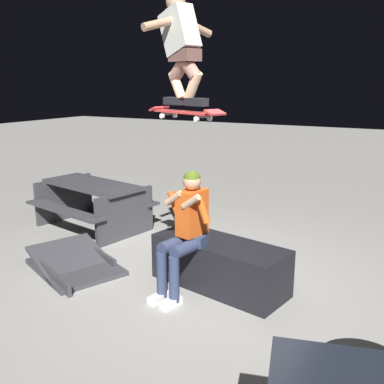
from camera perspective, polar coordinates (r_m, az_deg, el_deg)
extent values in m
plane|color=gray|center=(5.29, 1.70, -11.56)|extent=(40.00, 40.00, 0.00)
cube|color=black|center=(5.07, 3.59, -9.39)|extent=(1.65, 0.90, 0.54)
cube|color=#2D3856|center=(4.87, 0.00, -6.18)|extent=(0.32, 0.20, 0.12)
cube|color=#D15119|center=(4.77, 0.00, -2.68)|extent=(0.26, 0.37, 0.50)
sphere|color=tan|center=(4.69, 0.00, 1.42)|extent=(0.20, 0.20, 0.20)
sphere|color=#475E19|center=(4.68, 0.00, 1.66)|extent=(0.19, 0.19, 0.19)
cylinder|color=#D15119|center=(4.59, 1.44, -2.40)|extent=(0.20, 0.12, 0.29)
cylinder|color=tan|center=(4.53, -0.13, -1.28)|extent=(0.25, 0.11, 0.19)
cylinder|color=#D15119|center=(4.84, -2.28, -1.55)|extent=(0.20, 0.12, 0.29)
cylinder|color=tan|center=(4.69, -2.38, -0.79)|extent=(0.25, 0.11, 0.19)
cylinder|color=#2D3856|center=(4.68, -0.72, -7.30)|extent=(0.22, 0.42, 0.14)
cylinder|color=#2D3856|center=(4.66, -2.34, -11.30)|extent=(0.11, 0.11, 0.50)
cube|color=white|center=(4.74, -2.73, -14.24)|extent=(0.15, 0.27, 0.08)
cylinder|color=#2D3856|center=(4.79, -2.37, -6.79)|extent=(0.22, 0.42, 0.14)
cylinder|color=#2D3856|center=(4.77, -3.98, -10.70)|extent=(0.11, 0.11, 0.50)
cube|color=white|center=(4.85, -4.34, -13.57)|extent=(0.15, 0.27, 0.08)
cube|color=#B72D2D|center=(4.65, -0.91, 10.35)|extent=(0.82, 0.47, 0.03)
cube|color=#B72D2D|center=(5.00, -4.31, 10.79)|extent=(0.18, 0.23, 0.06)
cube|color=#B72D2D|center=(4.31, 3.01, 10.32)|extent=(0.18, 0.23, 0.06)
cube|color=#99999E|center=(4.87, -3.07, 10.20)|extent=(0.11, 0.17, 0.03)
cylinder|color=white|center=(4.81, -3.93, 9.85)|extent=(0.06, 0.05, 0.05)
cylinder|color=white|center=(4.93, -2.23, 9.96)|extent=(0.06, 0.05, 0.05)
cube|color=#99999E|center=(4.44, 1.46, 9.85)|extent=(0.11, 0.17, 0.03)
cylinder|color=white|center=(4.38, 0.58, 9.48)|extent=(0.06, 0.05, 0.05)
cylinder|color=white|center=(4.50, 2.31, 9.59)|extent=(0.06, 0.05, 0.05)
cube|color=black|center=(4.78, -2.34, 11.76)|extent=(0.28, 0.18, 0.08)
cube|color=black|center=(4.51, 0.59, 11.64)|extent=(0.28, 0.18, 0.08)
cylinder|color=tan|center=(4.74, -1.94, 13.68)|extent=(0.26, 0.18, 0.31)
cylinder|color=brown|center=(4.68, -1.38, 16.12)|extent=(0.36, 0.24, 0.33)
cylinder|color=tan|center=(4.54, 0.13, 13.67)|extent=(0.26, 0.18, 0.31)
cylinder|color=brown|center=(4.60, -0.48, 16.17)|extent=(0.36, 0.24, 0.33)
cube|color=brown|center=(4.65, -0.94, 17.38)|extent=(0.35, 0.29, 0.12)
cube|color=silver|center=(4.73, -1.62, 20.23)|extent=(0.50, 0.36, 0.52)
sphere|color=tan|center=(4.81, -2.14, 23.48)|extent=(0.20, 0.20, 0.20)
cylinder|color=tan|center=(4.62, -4.05, 21.11)|extent=(0.23, 0.45, 0.19)
cylinder|color=tan|center=(4.89, 0.34, 20.73)|extent=(0.23, 0.45, 0.19)
cube|color=#38383D|center=(5.78, -14.95, -9.41)|extent=(1.41, 1.24, 0.06)
cube|color=#38383D|center=(5.76, -14.98, -8.94)|extent=(1.36, 1.22, 0.32)
cube|color=#38383D|center=(5.51, -17.82, -10.31)|extent=(0.98, 0.44, 0.15)
cube|color=#38383D|center=(6.03, -12.39, -7.81)|extent=(0.98, 0.44, 0.15)
cube|color=#38383D|center=(7.12, -12.94, 0.96)|extent=(1.80, 1.01, 0.06)
cube|color=#38383D|center=(6.88, -16.42, -2.29)|extent=(1.71, 0.56, 0.04)
cube|color=#38383D|center=(7.52, -9.51, -0.54)|extent=(1.71, 0.56, 0.04)
cube|color=#38383D|center=(7.81, -16.26, -0.83)|extent=(0.27, 1.09, 0.72)
cube|color=#38383D|center=(6.63, -8.68, -3.02)|extent=(0.27, 1.09, 0.72)
cylinder|color=black|center=(2.71, 21.33, -20.61)|extent=(0.49, 0.49, 0.06)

